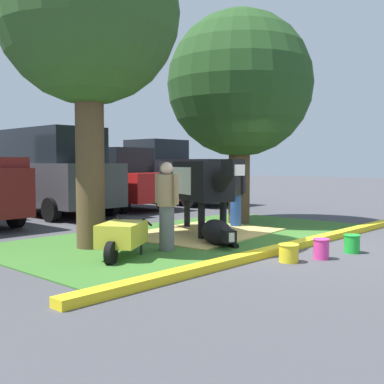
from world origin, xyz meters
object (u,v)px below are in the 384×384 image
(bucket_pink, at_px, (321,248))
(pickup_truck_black, at_px, (172,174))
(person_visitor_near, at_px, (167,204))
(wheelbarrow, at_px, (122,235))
(bucket_yellow, at_px, (289,253))
(calf_lying, at_px, (218,233))
(shade_tree_left, at_px, (88,15))
(person_handler, at_px, (236,193))
(sedan_red, at_px, (115,179))
(cow_holstein, at_px, (196,181))
(suv_dark_grey, at_px, (52,172))
(bucket_green, at_px, (352,243))
(shade_tree_right, at_px, (240,85))

(bucket_pink, relative_size, pickup_truck_black, 0.06)
(person_visitor_near, bearing_deg, bucket_pink, -62.21)
(wheelbarrow, xyz_separation_m, pickup_truck_black, (8.02, 6.91, 0.73))
(bucket_yellow, bearing_deg, calf_lying, 77.37)
(shade_tree_left, relative_size, pickup_truck_black, 1.07)
(shade_tree_left, height_order, person_handler, shade_tree_left)
(sedan_red, height_order, pickup_truck_black, pickup_truck_black)
(shade_tree_left, xyz_separation_m, person_visitor_near, (0.72, -1.21, -3.28))
(cow_holstein, height_order, wheelbarrow, cow_holstein)
(pickup_truck_black, bearing_deg, cow_holstein, -131.22)
(cow_holstein, bearing_deg, suv_dark_grey, 90.21)
(person_visitor_near, bearing_deg, calf_lying, -14.93)
(bucket_green, relative_size, sedan_red, 0.07)
(shade_tree_left, relative_size, suv_dark_grey, 1.25)
(shade_tree_right, relative_size, suv_dark_grey, 1.15)
(cow_holstein, bearing_deg, shade_tree_right, 11.64)
(shade_tree_left, distance_m, pickup_truck_black, 10.15)
(person_handler, xyz_separation_m, bucket_green, (-1.17, -3.38, -0.65))
(shade_tree_left, bearing_deg, sedan_red, 48.58)
(wheelbarrow, relative_size, bucket_green, 4.79)
(suv_dark_grey, relative_size, sedan_red, 1.05)
(cow_holstein, height_order, suv_dark_grey, suv_dark_grey)
(shade_tree_left, xyz_separation_m, bucket_pink, (1.93, -3.50, -3.93))
(cow_holstein, bearing_deg, shade_tree_left, 173.70)
(bucket_yellow, bearing_deg, shade_tree_left, 113.03)
(cow_holstein, bearing_deg, bucket_green, -85.55)
(shade_tree_left, height_order, wheelbarrow, shade_tree_left)
(calf_lying, bearing_deg, bucket_pink, -85.46)
(cow_holstein, relative_size, pickup_truck_black, 0.56)
(person_handler, distance_m, bucket_pink, 3.87)
(cow_holstein, relative_size, suv_dark_grey, 0.65)
(person_visitor_near, bearing_deg, bucket_yellow, -72.09)
(sedan_red, bearing_deg, shade_tree_left, -131.42)
(calf_lying, distance_m, bucket_yellow, 1.79)
(sedan_red, bearing_deg, bucket_yellow, -111.90)
(shade_tree_right, bearing_deg, calf_lying, -149.90)
(shade_tree_right, height_order, person_handler, shade_tree_right)
(cow_holstein, bearing_deg, pickup_truck_black, 48.78)
(calf_lying, distance_m, person_visitor_near, 1.23)
(bucket_green, bearing_deg, suv_dark_grey, 91.79)
(person_visitor_near, height_order, bucket_green, person_visitor_near)
(pickup_truck_black, bearing_deg, person_visitor_near, -135.40)
(bucket_pink, bearing_deg, sedan_red, 71.75)
(calf_lying, height_order, suv_dark_grey, suv_dark_grey)
(bucket_green, distance_m, pickup_truck_black, 10.71)
(suv_dark_grey, bearing_deg, cow_holstein, -89.79)
(pickup_truck_black, bearing_deg, bucket_green, -118.17)
(sedan_red, bearing_deg, bucket_pink, -108.25)
(person_visitor_near, relative_size, bucket_green, 4.91)
(suv_dark_grey, xyz_separation_m, sedan_red, (2.44, 0.18, -0.29))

